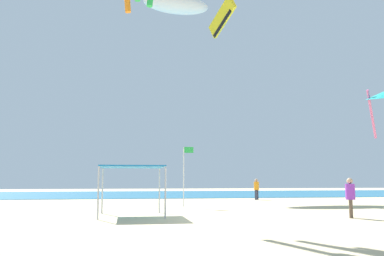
{
  "coord_description": "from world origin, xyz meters",
  "views": [
    {
      "loc": [
        -3.89,
        -16.4,
        1.58
      ],
      "look_at": [
        0.81,
        12.94,
        5.28
      ],
      "focal_mm": 38.74,
      "sensor_mm": 36.0,
      "label": 1
    }
  ],
  "objects_px": {
    "person_leftmost": "(350,194)",
    "banner_flag": "(185,170)",
    "kite_parafoil_yellow": "(222,18)",
    "kite_inflatable_white": "(176,4)",
    "canopy_tent": "(132,169)",
    "person_near_tent": "(256,187)"
  },
  "relations": [
    {
      "from": "person_leftmost",
      "to": "banner_flag",
      "type": "relative_size",
      "value": 0.47
    },
    {
      "from": "kite_parafoil_yellow",
      "to": "kite_inflatable_white",
      "type": "bearing_deg",
      "value": 14.9
    },
    {
      "from": "canopy_tent",
      "to": "person_leftmost",
      "type": "bearing_deg",
      "value": -15.05
    },
    {
      "from": "person_leftmost",
      "to": "kite_parafoil_yellow",
      "type": "xyz_separation_m",
      "value": [
        -1.03,
        18.34,
        14.91
      ]
    },
    {
      "from": "canopy_tent",
      "to": "person_leftmost",
      "type": "relative_size",
      "value": 1.88
    },
    {
      "from": "person_leftmost",
      "to": "banner_flag",
      "type": "distance_m",
      "value": 9.99
    },
    {
      "from": "canopy_tent",
      "to": "banner_flag",
      "type": "relative_size",
      "value": 0.88
    },
    {
      "from": "person_leftmost",
      "to": "kite_inflatable_white",
      "type": "distance_m",
      "value": 31.27
    },
    {
      "from": "kite_inflatable_white",
      "to": "kite_parafoil_yellow",
      "type": "bearing_deg",
      "value": 111.04
    },
    {
      "from": "canopy_tent",
      "to": "kite_parafoil_yellow",
      "type": "height_order",
      "value": "kite_parafoil_yellow"
    },
    {
      "from": "kite_parafoil_yellow",
      "to": "kite_inflatable_white",
      "type": "relative_size",
      "value": 0.6
    },
    {
      "from": "banner_flag",
      "to": "kite_inflatable_white",
      "type": "xyz_separation_m",
      "value": [
        1.42,
        16.61,
        17.56
      ]
    },
    {
      "from": "canopy_tent",
      "to": "kite_parafoil_yellow",
      "type": "distance_m",
      "value": 22.53
    },
    {
      "from": "canopy_tent",
      "to": "kite_inflatable_white",
      "type": "height_order",
      "value": "kite_inflatable_white"
    },
    {
      "from": "person_near_tent",
      "to": "kite_inflatable_white",
      "type": "relative_size",
      "value": 0.23
    },
    {
      "from": "kite_parafoil_yellow",
      "to": "person_near_tent",
      "type": "bearing_deg",
      "value": -159.76
    },
    {
      "from": "person_near_tent",
      "to": "person_leftmost",
      "type": "height_order",
      "value": "person_near_tent"
    },
    {
      "from": "person_leftmost",
      "to": "kite_inflatable_white",
      "type": "height_order",
      "value": "kite_inflatable_white"
    },
    {
      "from": "kite_inflatable_white",
      "to": "person_leftmost",
      "type": "bearing_deg",
      "value": 93.13
    },
    {
      "from": "person_leftmost",
      "to": "person_near_tent",
      "type": "bearing_deg",
      "value": -152.11
    },
    {
      "from": "kite_inflatable_white",
      "to": "banner_flag",
      "type": "bearing_deg",
      "value": 78.15
    },
    {
      "from": "banner_flag",
      "to": "kite_inflatable_white",
      "type": "relative_size",
      "value": 0.48
    }
  ]
}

